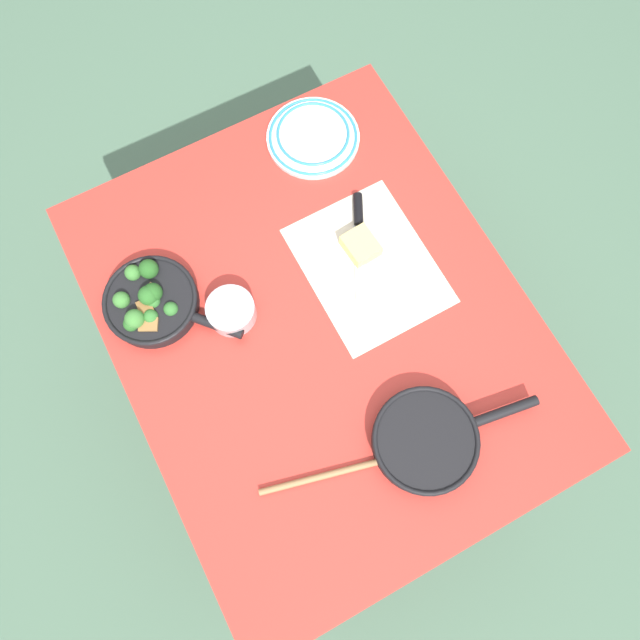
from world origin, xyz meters
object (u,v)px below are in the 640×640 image
Objects in this scene: cheese_block at (361,246)px; dinner_plate_stack at (313,136)px; skillet_broccoli at (151,302)px; prep_bowl_steel at (231,311)px; wooden_spoon at (369,464)px; grater_knife at (359,231)px; skillet_eggs at (426,440)px.

cheese_block is 0.37× the size of dinner_plate_stack.
cheese_block is (0.11, 0.52, -0.01)m from skillet_broccoli.
dinner_plate_stack is 2.14× the size of prep_bowl_steel.
wooden_spoon is 0.57m from grater_knife.
cheese_block is at bearing 86.89° from skillet_eggs.
cheese_block is 0.78× the size of prep_bowl_steel.
wooden_spoon is at bearing -15.71° from skillet_broccoli.
cheese_block is 0.36m from prep_bowl_steel.
prep_bowl_steel is at bearing -55.89° from grater_knife.
dinner_plate_stack is 0.53m from prep_bowl_steel.
cheese_block is 0.34m from dinner_plate_stack.
prep_bowl_steel is (-0.48, -0.25, 0.00)m from skillet_eggs.
wooden_spoon is (-0.01, -0.14, -0.02)m from skillet_eggs.
skillet_eggs is 1.45× the size of grater_knife.
wooden_spoon is 0.86m from dinner_plate_stack.
skillet_broccoli is 0.61m from dinner_plate_stack.
cheese_block is (-0.47, 0.24, 0.01)m from wooden_spoon.
grater_knife is 0.30m from dinner_plate_stack.
skillet_broccoli is at bearing -101.62° from cheese_block.
grater_knife is 1.08× the size of dinner_plate_stack.
grater_knife is 0.05m from cheese_block.
grater_knife is 0.38m from prep_bowl_steel.
prep_bowl_steel is at bearing 118.24° from wooden_spoon.
cheese_block is at bearing -7.60° from dinner_plate_stack.
dinner_plate_stack is at bearing 88.69° from skillet_eggs.
grater_knife is (-0.52, 0.12, -0.02)m from skillet_eggs.
skillet_eggs is 0.84m from dinner_plate_stack.
grater_knife is at bearing 155.16° from cheese_block.
grater_knife is at bearing 41.69° from skillet_broccoli.
cheese_block is at bearing 2.32° from grater_knife.
dinner_plate_stack is (-0.82, 0.15, -0.01)m from skillet_eggs.
wooden_spoon is 1.63× the size of dinner_plate_stack.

